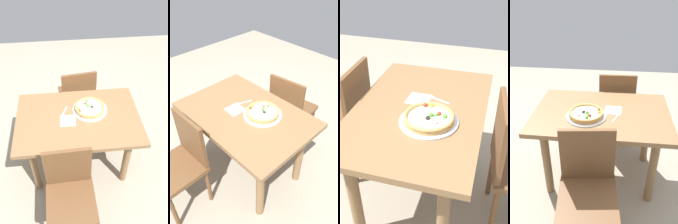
# 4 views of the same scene
# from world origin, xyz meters

# --- Properties ---
(ground_plane) EXTENTS (6.00, 6.00, 0.00)m
(ground_plane) POSITION_xyz_m (0.00, 0.00, 0.00)
(ground_plane) COLOR #9E937F
(dining_table) EXTENTS (1.15, 0.78, 0.73)m
(dining_table) POSITION_xyz_m (0.00, 0.00, 0.61)
(dining_table) COLOR olive
(dining_table) RESTS_ON ground
(chair_near) EXTENTS (0.45, 0.45, 0.88)m
(chair_near) POSITION_xyz_m (-0.04, -0.60, 0.48)
(chair_near) COLOR brown
(chair_near) RESTS_ON ground
(chair_far) EXTENTS (0.41, 0.41, 0.88)m
(chair_far) POSITION_xyz_m (0.12, 0.60, 0.48)
(chair_far) COLOR brown
(chair_far) RESTS_ON ground
(plate) EXTENTS (0.33, 0.33, 0.01)m
(plate) POSITION_xyz_m (-0.12, -0.09, 0.73)
(plate) COLOR silver
(plate) RESTS_ON dining_table
(pizza) EXTENTS (0.29, 0.29, 0.05)m
(pizza) POSITION_xyz_m (-0.12, -0.09, 0.76)
(pizza) COLOR tan
(pizza) RESTS_ON plate
(fork) EXTENTS (0.07, 0.16, 0.00)m
(fork) POSITION_xyz_m (0.13, -0.07, 0.73)
(fork) COLOR silver
(fork) RESTS_ON dining_table
(napkin) EXTENTS (0.14, 0.14, 0.00)m
(napkin) POSITION_xyz_m (0.10, 0.03, 0.73)
(napkin) COLOR white
(napkin) RESTS_ON dining_table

